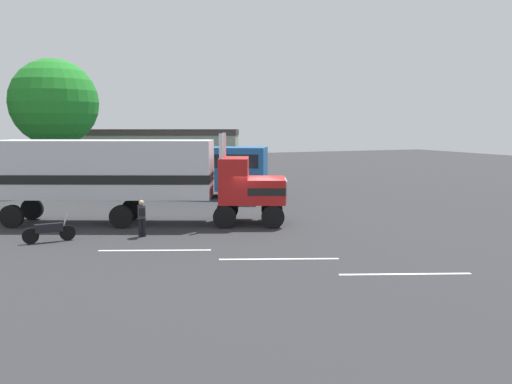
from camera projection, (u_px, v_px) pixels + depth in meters
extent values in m
plane|color=#2D2D30|center=(252.00, 224.00, 25.26)|extent=(120.00, 120.00, 0.00)
cube|color=silver|center=(155.00, 250.00, 19.99)|extent=(4.17, 1.70, 0.01)
cube|color=silver|center=(279.00, 259.00, 18.70)|extent=(4.17, 1.70, 0.01)
cube|color=silver|center=(405.00, 274.00, 16.81)|extent=(4.18, 1.67, 0.01)
cube|color=#B21919|center=(266.00, 190.00, 25.17)|extent=(2.62, 3.00, 1.20)
cube|color=#B21919|center=(234.00, 180.00, 25.12)|extent=(2.26, 2.85, 2.20)
cube|color=silver|center=(285.00, 190.00, 25.16)|extent=(0.88, 1.97, 1.08)
cube|color=black|center=(266.00, 189.00, 25.16)|extent=(2.64, 3.04, 0.36)
cylinder|color=silver|center=(224.00, 166.00, 26.14)|extent=(0.18, 0.18, 3.40)
cylinder|color=silver|center=(221.00, 170.00, 23.96)|extent=(0.18, 0.18, 3.40)
cube|color=silver|center=(105.00, 169.00, 25.12)|extent=(10.69, 6.45, 2.80)
cube|color=black|center=(106.00, 177.00, 25.17)|extent=(10.71, 6.48, 0.44)
cylinder|color=silver|center=(244.00, 201.00, 26.57)|extent=(1.45, 1.09, 0.64)
cylinder|color=black|center=(272.00, 209.00, 26.41)|extent=(1.13, 0.70, 1.10)
cylinder|color=black|center=(273.00, 217.00, 24.23)|extent=(1.13, 0.70, 1.10)
cylinder|color=black|center=(228.00, 209.00, 26.43)|extent=(1.13, 0.70, 1.10)
cylinder|color=black|center=(225.00, 217.00, 24.25)|extent=(1.13, 0.70, 1.10)
cylinder|color=black|center=(133.00, 209.00, 26.48)|extent=(1.13, 0.70, 1.10)
cylinder|color=black|center=(121.00, 217.00, 24.30)|extent=(1.13, 0.70, 1.10)
cylinder|color=black|center=(32.00, 209.00, 26.54)|extent=(1.13, 0.70, 1.10)
cylinder|color=black|center=(12.00, 216.00, 24.36)|extent=(1.13, 0.70, 1.10)
cylinder|color=black|center=(140.00, 228.00, 22.42)|extent=(0.18, 0.18, 0.82)
cylinder|color=black|center=(144.00, 227.00, 22.46)|extent=(0.18, 0.18, 0.82)
cylinder|color=#333338|center=(142.00, 212.00, 22.35)|extent=(0.34, 0.34, 0.58)
sphere|color=tan|center=(141.00, 203.00, 22.30)|extent=(0.23, 0.23, 0.23)
cube|color=black|center=(142.00, 212.00, 22.16)|extent=(0.27, 0.18, 0.36)
cube|color=#1E5999|center=(186.00, 168.00, 35.11)|extent=(10.82, 7.67, 2.90)
cube|color=black|center=(186.00, 160.00, 35.03)|extent=(10.26, 7.38, 0.90)
cylinder|color=black|center=(248.00, 188.00, 35.86)|extent=(1.01, 0.74, 1.00)
cylinder|color=black|center=(243.00, 192.00, 33.65)|extent=(1.01, 0.74, 1.00)
cylinder|color=black|center=(141.00, 186.00, 36.89)|extent=(1.01, 0.74, 1.00)
cylinder|color=black|center=(130.00, 190.00, 34.68)|extent=(1.01, 0.74, 1.00)
cylinder|color=black|center=(68.00, 233.00, 21.72)|extent=(0.67, 0.16, 0.66)
cylinder|color=black|center=(30.00, 236.00, 21.07)|extent=(0.67, 0.16, 0.66)
cube|color=black|center=(49.00, 228.00, 21.35)|extent=(1.12, 0.33, 0.36)
cylinder|color=silver|center=(65.00, 223.00, 21.61)|extent=(0.29, 0.09, 0.69)
cylinder|color=brown|center=(57.00, 162.00, 38.00)|extent=(0.44, 0.44, 4.30)
sphere|color=#207D24|center=(54.00, 103.00, 37.43)|extent=(6.37, 6.37, 6.37)
cube|color=gray|center=(160.00, 153.00, 48.46)|extent=(15.92, 11.22, 4.45)
cube|color=#3F3833|center=(159.00, 132.00, 48.21)|extent=(16.05, 11.35, 0.50)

